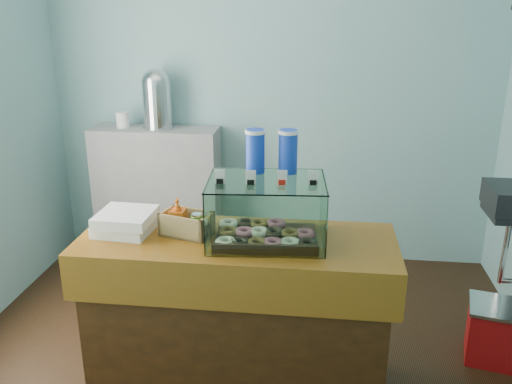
# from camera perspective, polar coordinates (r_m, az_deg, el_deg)

# --- Properties ---
(ground) EXTENTS (3.50, 3.50, 0.00)m
(ground) POSITION_cam_1_polar(r_m,az_deg,el_deg) (3.40, -1.18, -17.16)
(ground) COLOR black
(ground) RESTS_ON ground
(room_shell) EXTENTS (3.54, 3.04, 2.82)m
(room_shell) POSITION_cam_1_polar(r_m,az_deg,el_deg) (2.77, -0.85, 12.73)
(room_shell) COLOR #7AADB3
(room_shell) RESTS_ON ground
(counter) EXTENTS (1.60, 0.60, 0.90)m
(counter) POSITION_cam_1_polar(r_m,az_deg,el_deg) (2.94, -1.96, -12.84)
(counter) COLOR #45230D
(counter) RESTS_ON ground
(back_shelf) EXTENTS (1.00, 0.32, 1.10)m
(back_shelf) POSITION_cam_1_polar(r_m,az_deg,el_deg) (4.49, -10.26, -0.27)
(back_shelf) COLOR #939396
(back_shelf) RESTS_ON ground
(display_case) EXTENTS (0.60, 0.46, 0.53)m
(display_case) POSITION_cam_1_polar(r_m,az_deg,el_deg) (2.68, 1.09, -1.59)
(display_case) COLOR black
(display_case) RESTS_ON counter
(condiment_crate) EXTENTS (0.28, 0.21, 0.19)m
(condiment_crate) POSITION_cam_1_polar(r_m,az_deg,el_deg) (2.78, -7.48, -3.17)
(condiment_crate) COLOR tan
(condiment_crate) RESTS_ON counter
(pastry_boxes) EXTENTS (0.30, 0.30, 0.11)m
(pastry_boxes) POSITION_cam_1_polar(r_m,az_deg,el_deg) (2.87, -13.53, -3.05)
(pastry_boxes) COLOR white
(pastry_boxes) RESTS_ON counter
(coffee_urn) EXTENTS (0.25, 0.25, 0.46)m
(coffee_urn) POSITION_cam_1_polar(r_m,az_deg,el_deg) (4.30, -10.40, 9.78)
(coffee_urn) COLOR silver
(coffee_urn) RESTS_ON back_shelf
(red_cooler) EXTENTS (0.46, 0.39, 0.36)m
(red_cooler) POSITION_cam_1_polar(r_m,az_deg,el_deg) (3.61, 24.50, -13.38)
(red_cooler) COLOR red
(red_cooler) RESTS_ON ground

